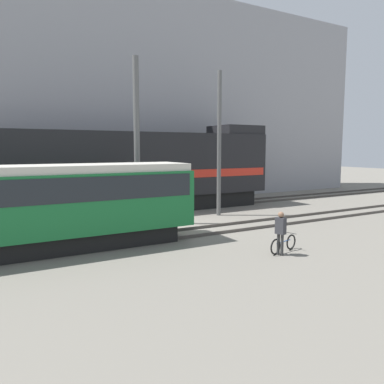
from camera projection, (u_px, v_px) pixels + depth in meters
The scene contains 10 objects.
ground_plane at pixel (179, 226), 19.03m from camera, with size 120.00×120.00×0.00m, color slate.
track_near at pixel (198, 231), 17.39m from camera, with size 60.00×1.51×0.14m.
track_far at pixel (143, 210), 23.32m from camera, with size 60.00×1.51×0.14m.
building_backdrop at pixel (108, 98), 28.26m from camera, with size 45.53×6.00×15.47m.
freight_locomotive at pixel (135, 171), 22.80m from camera, with size 18.21×3.04×5.47m.
streetcar at pixel (52, 202), 14.07m from camera, with size 10.89×2.54×3.29m.
bicycle at pixel (283, 244), 14.14m from camera, with size 1.60×0.56×0.66m.
person at pixel (281, 229), 13.65m from camera, with size 0.30×0.40×1.62m.
utility_pole_center at pixel (137, 142), 19.07m from camera, with size 0.30×0.30×8.49m.
utility_pole_right at pixel (219, 144), 21.53m from camera, with size 0.24×0.24×8.28m.
Camera 1 is at (-8.61, -16.62, 3.90)m, focal length 35.00 mm.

